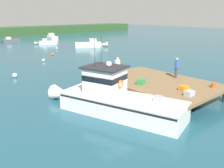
# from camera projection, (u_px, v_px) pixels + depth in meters

# --- Properties ---
(ground_plane) EXTENTS (200.00, 200.00, 0.00)m
(ground_plane) POSITION_uv_depth(u_px,v_px,m) (111.00, 112.00, 15.81)
(ground_plane) COLOR #1E4C5B
(dock) EXTENTS (6.00, 9.00, 1.20)m
(dock) POSITION_uv_depth(u_px,v_px,m) (158.00, 83.00, 18.57)
(dock) COLOR #4C3D2D
(dock) RESTS_ON ground
(main_fishing_boat) EXTENTS (4.80, 9.90, 4.80)m
(main_fishing_boat) POSITION_uv_depth(u_px,v_px,m) (113.00, 98.00, 15.38)
(main_fishing_boat) COLOR silver
(main_fishing_boat) RESTS_ON ground
(crate_stack_near_edge) EXTENTS (0.61, 0.46, 0.34)m
(crate_stack_near_edge) POSITION_uv_depth(u_px,v_px,m) (189.00, 93.00, 15.18)
(crate_stack_near_edge) COLOR #9E9EA3
(crate_stack_near_edge) RESTS_ON dock
(crate_stack_mid_dock) EXTENTS (0.65, 0.51, 0.32)m
(crate_stack_mid_dock) POSITION_uv_depth(u_px,v_px,m) (184.00, 88.00, 16.26)
(crate_stack_mid_dock) COLOR orange
(crate_stack_mid_dock) RESTS_ON dock
(crate_single_by_cleat) EXTENTS (0.68, 0.56, 0.40)m
(crate_single_by_cleat) POSITION_uv_depth(u_px,v_px,m) (141.00, 82.00, 17.66)
(crate_single_by_cleat) COLOR #2D8442
(crate_single_by_cleat) RESTS_ON dock
(bait_bucket) EXTENTS (0.32, 0.32, 0.34)m
(bait_bucket) POSITION_uv_depth(u_px,v_px,m) (214.00, 85.00, 16.89)
(bait_bucket) COLOR #E04C19
(bait_bucket) RESTS_ON dock
(deckhand_by_the_boat) EXTENTS (0.36, 0.22, 1.63)m
(deckhand_by_the_boat) POSITION_uv_depth(u_px,v_px,m) (176.00, 67.00, 19.26)
(deckhand_by_the_boat) COLOR #383842
(deckhand_by_the_boat) RESTS_ON dock
(deckhand_further_back) EXTENTS (0.36, 0.22, 1.63)m
(deckhand_further_back) POSITION_uv_depth(u_px,v_px,m) (117.00, 67.00, 19.54)
(deckhand_further_back) COLOR #383842
(deckhand_further_back) RESTS_ON dock
(moored_boat_mid_harbor) EXTENTS (2.48, 6.02, 1.50)m
(moored_boat_mid_harbor) POSITION_uv_depth(u_px,v_px,m) (52.00, 37.00, 60.36)
(moored_boat_mid_harbor) COLOR white
(moored_boat_mid_harbor) RESTS_ON ground
(moored_boat_far_right) EXTENTS (4.68, 1.47, 1.18)m
(moored_boat_far_right) POSITION_uv_depth(u_px,v_px,m) (10.00, 40.00, 54.30)
(moored_boat_far_right) COLOR #4C4C51
(moored_boat_far_right) RESTS_ON ground
(moored_boat_near_channel) EXTENTS (4.50, 2.58, 1.15)m
(moored_boat_near_channel) POSITION_uv_depth(u_px,v_px,m) (46.00, 42.00, 50.92)
(moored_boat_near_channel) COLOR white
(moored_boat_near_channel) RESTS_ON ground
(moored_boat_outer_mooring) EXTENTS (6.10, 4.07, 1.59)m
(moored_boat_outer_mooring) POSITION_uv_depth(u_px,v_px,m) (91.00, 44.00, 46.24)
(moored_boat_outer_mooring) COLOR silver
(moored_boat_outer_mooring) RESTS_ON ground
(mooring_buoy_inshore) EXTENTS (0.35, 0.35, 0.35)m
(mooring_buoy_inshore) POSITION_uv_depth(u_px,v_px,m) (57.00, 48.00, 43.66)
(mooring_buoy_inshore) COLOR silver
(mooring_buoy_inshore) RESTS_ON ground
(mooring_buoy_outer) EXTENTS (0.38, 0.38, 0.38)m
(mooring_buoy_outer) POSITION_uv_depth(u_px,v_px,m) (53.00, 54.00, 36.95)
(mooring_buoy_outer) COLOR #EA5B19
(mooring_buoy_outer) RESTS_ON ground
(mooring_buoy_spare_mooring) EXTENTS (0.46, 0.46, 0.46)m
(mooring_buoy_spare_mooring) POSITION_uv_depth(u_px,v_px,m) (15.00, 75.00, 24.27)
(mooring_buoy_spare_mooring) COLOR silver
(mooring_buoy_spare_mooring) RESTS_ON ground
(mooring_buoy_channel_marker) EXTENTS (0.40, 0.40, 0.40)m
(mooring_buoy_channel_marker) POSITION_uv_depth(u_px,v_px,m) (43.00, 60.00, 32.32)
(mooring_buoy_channel_marker) COLOR silver
(mooring_buoy_channel_marker) RESTS_ON ground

